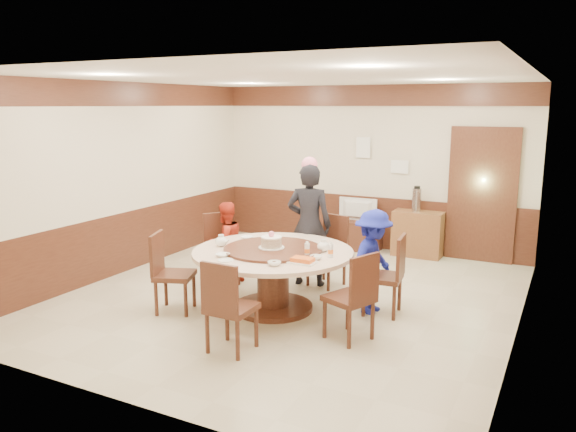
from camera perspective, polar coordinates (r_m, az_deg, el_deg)
The scene contains 29 objects.
room at distance 7.14m, azimuth 0.39°, elevation -0.01°, with size 6.00×6.04×2.84m.
banquet_table at distance 6.83m, azimuth -1.54°, elevation -5.25°, with size 1.94×1.94×0.78m.
chair_0 at distance 6.86m, azimuth 9.73°, elevation -7.34°, with size 0.49×0.48×0.97m.
chair_1 at distance 7.83m, azimuth 4.00°, elevation -4.84°, with size 0.54×0.54×0.97m.
chair_2 at distance 7.98m, azimuth -6.72°, elevation -4.59°, with size 0.62×0.62×0.97m.
chair_3 at distance 6.98m, azimuth -11.58°, elevation -7.07°, with size 0.57×0.57×0.97m.
chair_4 at distance 5.81m, azimuth -5.84°, elevation -10.71°, with size 0.44×0.45×0.97m.
chair_5 at distance 6.09m, azimuth 6.35°, elevation -9.68°, with size 0.58×0.57×0.97m.
person_standing at distance 7.73m, azimuth 2.16°, elevation -0.90°, with size 0.62×0.41×1.70m, color black.
person_red at distance 7.89m, azimuth -6.36°, elevation -2.72°, with size 0.56×0.44×1.15m, color red.
person_blue at distance 6.79m, azimuth 8.63°, elevation -4.61°, with size 0.82×0.47×1.26m, color #18219B.
birthday_cake at distance 6.74m, azimuth -1.70°, elevation -2.66°, with size 0.31×0.31×0.21m.
teapot_left at distance 7.00m, azimuth -6.80°, elevation -2.58°, with size 0.17×0.15×0.13m, color white.
teapot_right at distance 6.72m, azimuth 3.62°, elevation -3.11°, with size 0.17×0.15×0.13m, color white.
bowl_0 at distance 7.34m, azimuth -4.17°, elevation -2.21°, with size 0.15×0.15×0.04m, color white.
bowl_1 at distance 6.13m, azimuth -1.40°, elevation -4.85°, with size 0.15×0.15×0.05m, color white.
bowl_2 at distance 6.52m, azimuth -6.66°, elevation -3.98°, with size 0.16×0.16×0.04m, color white.
bowl_3 at distance 6.38m, azimuth 2.86°, elevation -4.23°, with size 0.14×0.14×0.04m, color white.
saucer_near at distance 6.36m, azimuth -6.35°, elevation -4.49°, with size 0.18×0.18×0.01m, color white.
saucer_far at distance 7.01m, azimuth 3.65°, elevation -2.94°, with size 0.18×0.18×0.01m, color white.
shrimp_platter at distance 6.22m, azimuth 1.49°, elevation -4.56°, with size 0.30×0.20×0.06m.
bottle_0 at distance 6.47m, azimuth 1.95°, elevation -3.46°, with size 0.06×0.06×0.16m, color white.
bottle_1 at distance 6.45m, azimuth 4.35°, elevation -3.53°, with size 0.06×0.06×0.16m, color white.
tv_stand at distance 9.82m, azimuth 6.92°, elevation -1.91°, with size 0.85×0.45×0.50m, color #472216.
television at distance 9.73m, azimuth 6.99°, elevation 0.64°, with size 0.68×0.09×0.39m, color gray.
side_cabinet at distance 9.52m, azimuth 13.04°, elevation -1.77°, with size 0.80×0.40×0.75m, color brown.
thermos at distance 9.42m, azimuth 12.93°, elevation 1.60°, with size 0.15×0.15×0.38m, color silver.
notice_left at distance 9.78m, azimuth 7.64°, elevation 6.92°, with size 0.25×0.00×0.35m, color white.
notice_right at distance 9.61m, azimuth 11.26°, elevation 4.93°, with size 0.30×0.00×0.22m, color white.
Camera 1 is at (3.16, -6.24, 2.47)m, focal length 35.00 mm.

